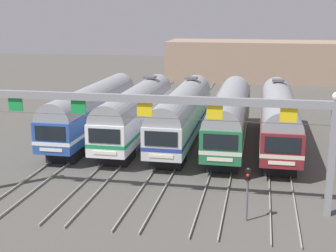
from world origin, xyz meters
name	(u,v)px	position (x,y,z in m)	size (l,w,h in m)	color
ground_plane	(182,143)	(0.00, 0.00, 0.00)	(160.00, 160.00, 0.00)	#4C4944
track_bed	(205,105)	(0.00, 17.00, 0.07)	(17.55, 70.00, 0.15)	gray
commuter_train_blue	(93,109)	(-8.02, -0.01, 2.69)	(2.88, 18.06, 4.77)	#284C9E
commuter_train_white	(137,110)	(-4.01, 0.00, 2.69)	(2.88, 18.06, 5.05)	white
commuter_train_silver	(183,112)	(0.00, 0.00, 2.69)	(2.88, 18.06, 5.05)	silver
commuter_train_green	(230,114)	(4.01, -0.01, 2.69)	(2.88, 18.06, 4.77)	#236B42
commuter_train_maroon	(279,116)	(8.02, 0.00, 2.69)	(2.88, 18.06, 5.05)	maroon
catenary_gantry	(145,116)	(0.00, -13.50, 5.24)	(21.29, 0.44, 6.97)	gray
yard_signal_mast	(248,184)	(6.02, -15.13, 2.09)	(0.28, 0.35, 2.99)	#59595E
maintenance_building	(254,61)	(5.22, 40.39, 3.18)	(27.96, 10.00, 6.36)	gray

